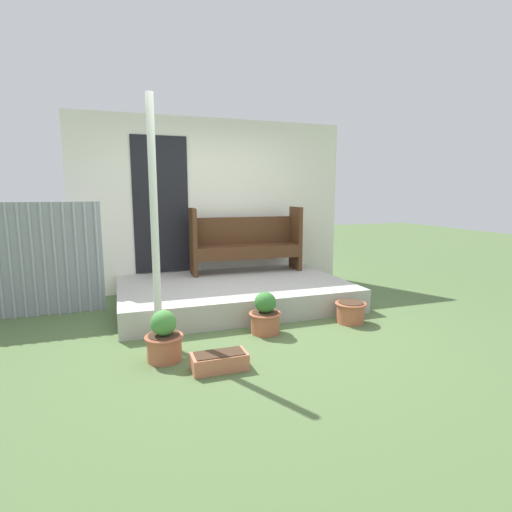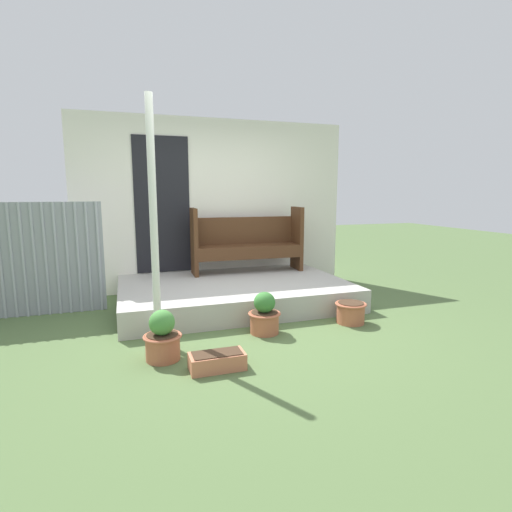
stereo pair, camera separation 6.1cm
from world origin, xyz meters
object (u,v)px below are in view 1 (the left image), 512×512
at_px(flower_pot_middle, 265,315).
at_px(planter_box_rect, 219,361).
at_px(bench, 246,240).
at_px(flower_pot_right, 351,311).
at_px(support_post, 154,223).
at_px(flower_pot_left, 164,339).

distance_m(flower_pot_middle, planter_box_rect, 1.00).
bearing_deg(planter_box_rect, bench, 67.55).
relative_size(bench, flower_pot_right, 4.65).
distance_m(support_post, flower_pot_middle, 1.50).
bearing_deg(planter_box_rect, flower_pot_middle, 46.20).
bearing_deg(flower_pot_left, bench, 56.26).
distance_m(flower_pot_left, flower_pot_right, 2.20).
height_order(support_post, planter_box_rect, support_post).
height_order(flower_pot_middle, flower_pot_right, flower_pot_middle).
bearing_deg(flower_pot_right, flower_pot_middle, 179.94).
bearing_deg(planter_box_rect, support_post, 117.66).
xyz_separation_m(bench, flower_pot_middle, (-0.38, -1.86, -0.58)).
relative_size(support_post, flower_pot_middle, 5.34).
xyz_separation_m(bench, flower_pot_right, (0.68, -1.86, -0.65)).
relative_size(flower_pot_left, flower_pot_right, 1.29).
height_order(flower_pot_left, planter_box_rect, flower_pot_left).
relative_size(bench, flower_pot_left, 3.62).
distance_m(support_post, planter_box_rect, 1.46).
bearing_deg(flower_pot_right, bench, 110.07).
bearing_deg(support_post, bench, 49.86).
relative_size(bench, flower_pot_middle, 3.71).
distance_m(bench, flower_pot_middle, 1.99).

